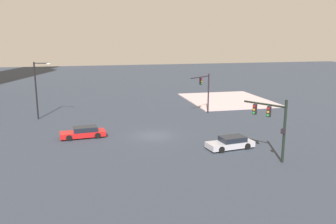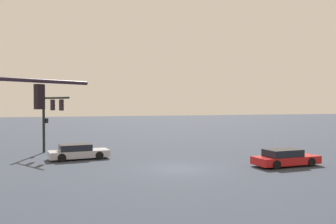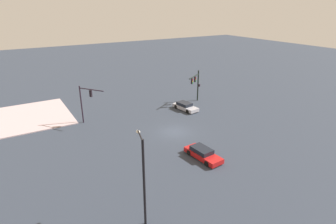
{
  "view_description": "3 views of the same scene",
  "coord_description": "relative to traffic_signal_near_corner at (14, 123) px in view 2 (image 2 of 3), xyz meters",
  "views": [
    {
      "loc": [
        -37.28,
        7.09,
        10.94
      ],
      "look_at": [
        -2.54,
        -1.06,
        3.18
      ],
      "focal_mm": 37.69,
      "sensor_mm": 36.0,
      "label": 1
    },
    {
      "loc": [
        22.99,
        -7.35,
        4.53
      ],
      "look_at": [
        1.35,
        -1.2,
        3.94
      ],
      "focal_mm": 37.89,
      "sensor_mm": 36.0,
      "label": 2
    },
    {
      "loc": [
        19.0,
        29.74,
        16.54
      ],
      "look_at": [
        -0.27,
        -2.24,
        2.17
      ],
      "focal_mm": 29.98,
      "sensor_mm": 36.0,
      "label": 3
    }
  ],
  "objects": [
    {
      "name": "ground_plane",
      "position": [
        -9.4,
        9.2,
        -3.82
      ],
      "size": [
        194.38,
        194.38,
        0.0
      ],
      "primitive_type": "plane",
      "color": "#313846"
    },
    {
      "name": "traffic_signal_near_corner",
      "position": [
        0.0,
        0.0,
        0.0
      ],
      "size": [
        2.55,
        3.5,
        5.66
      ],
      "rotation": [
        0.0,
        0.0,
        2.19
      ],
      "color": "black",
      "rests_on": "ground"
    },
    {
      "name": "traffic_signal_opposite_side",
      "position": [
        -19.46,
        0.33,
        -0.17
      ],
      "size": [
        3.88,
        2.38,
        5.6
      ],
      "rotation": [
        0.0,
        0.0,
        0.56
      ],
      "color": "black",
      "rests_on": "ground"
    },
    {
      "name": "sedan_car_approaching",
      "position": [
        -8.38,
        16.81,
        -3.25
      ],
      "size": [
        2.22,
        4.98,
        1.21
      ],
      "rotation": [
        0.0,
        0.0,
        1.66
      ],
      "color": "red",
      "rests_on": "ground"
    },
    {
      "name": "sedan_car_waiting_far",
      "position": [
        -15.63,
        2.64,
        -3.25
      ],
      "size": [
        2.47,
        4.89,
        1.21
      ],
      "rotation": [
        0.0,
        0.0,
        1.71
      ],
      "color": "#B1B1BE",
      "rests_on": "ground"
    }
  ]
}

